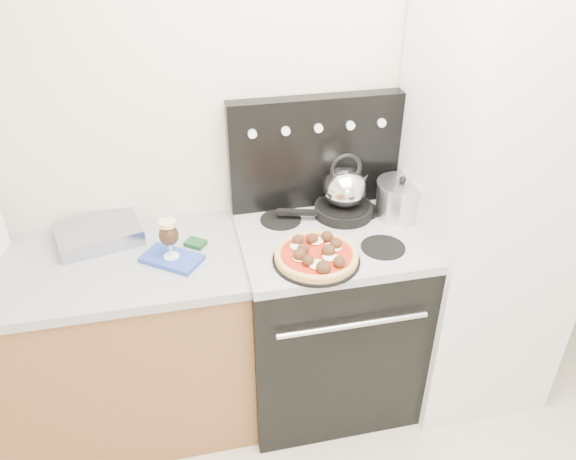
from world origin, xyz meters
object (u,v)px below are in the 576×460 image
object	(u,v)px
skillet	(343,210)
pizza	(316,254)
stock_pot	(400,200)
beer_glass	(169,239)
base_cabinet	(80,354)
pizza_pan	(316,260)
fridge	(486,212)
oven_mitt	(172,259)
tea_kettle	(345,185)
stove_body	(326,320)

from	to	relation	value
skillet	pizza	bearing A→B (deg)	-123.20
stock_pot	beer_glass	bearing A→B (deg)	-173.66
pizza	skillet	world-z (taller)	pizza
base_cabinet	beer_glass	size ratio (longest dim) A/B	8.65
pizza_pan	skillet	distance (m)	0.38
beer_glass	skillet	distance (m)	0.78
fridge	oven_mitt	xyz separation A→B (m)	(-1.36, -0.00, -0.04)
oven_mitt	tea_kettle	distance (m)	0.79
beer_glass	tea_kettle	distance (m)	0.78
oven_mitt	beer_glass	xyz separation A→B (m)	(0.00, 0.00, 0.09)
pizza	stock_pot	distance (m)	0.52
oven_mitt	stock_pot	world-z (taller)	stock_pot
beer_glass	tea_kettle	world-z (taller)	tea_kettle
stove_body	base_cabinet	bearing A→B (deg)	178.70
fridge	stock_pot	size ratio (longest dim) A/B	9.06
base_cabinet	skillet	bearing A→B (deg)	5.33
pizza	skillet	bearing A→B (deg)	56.80
beer_glass	pizza_pan	xyz separation A→B (m)	(0.55, -0.15, -0.08)
beer_glass	pizza_pan	distance (m)	0.58
skillet	stock_pot	world-z (taller)	stock_pot
beer_glass	stove_body	bearing A→B (deg)	2.46
oven_mitt	pizza_pan	distance (m)	0.57
oven_mitt	skillet	world-z (taller)	skillet
base_cabinet	beer_glass	bearing A→B (deg)	-6.80
stock_pot	pizza	bearing A→B (deg)	-149.55
skillet	oven_mitt	bearing A→B (deg)	-167.67
fridge	skillet	world-z (taller)	fridge
base_cabinet	pizza	xyz separation A→B (m)	(1.00, -0.21, 0.52)
fridge	pizza	xyz separation A→B (m)	(-0.81, -0.16, 0.00)
stock_pot	oven_mitt	bearing A→B (deg)	-173.66
pizza	tea_kettle	size ratio (longest dim) A/B	1.57
oven_mitt	pizza	world-z (taller)	pizza
base_cabinet	oven_mitt	size ratio (longest dim) A/B	6.25
stove_body	skillet	bearing A→B (deg)	53.81
skillet	pizza_pan	bearing A→B (deg)	-123.20
stock_pot	tea_kettle	bearing A→B (deg)	167.10
beer_glass	pizza_pan	size ratio (longest dim) A/B	0.49
beer_glass	stock_pot	world-z (taller)	beer_glass
stove_body	stock_pot	bearing A→B (deg)	13.67
tea_kettle	stock_pot	world-z (taller)	tea_kettle
fridge	skillet	size ratio (longest dim) A/B	7.37
oven_mitt	beer_glass	bearing A→B (deg)	0.00
beer_glass	tea_kettle	xyz separation A→B (m)	(0.76, 0.17, 0.07)
stove_body	fridge	xyz separation A→B (m)	(0.70, -0.03, 0.51)
base_cabinet	stove_body	size ratio (longest dim) A/B	1.65
base_cabinet	stock_pot	xyz separation A→B (m)	(1.45, 0.06, 0.57)
oven_mitt	beer_glass	size ratio (longest dim) A/B	1.38
base_cabinet	fridge	size ratio (longest dim) A/B	0.76
beer_glass	pizza	distance (m)	0.57
beer_glass	pizza_pan	world-z (taller)	beer_glass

